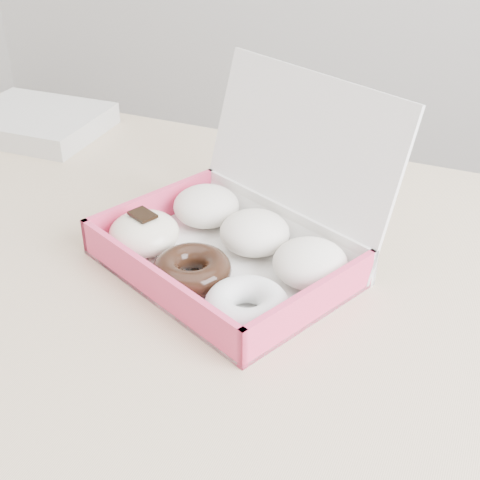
% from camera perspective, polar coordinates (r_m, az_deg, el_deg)
% --- Properties ---
extents(table, '(1.20, 0.80, 0.75)m').
position_cam_1_polar(table, '(0.95, -7.76, -4.46)').
color(table, tan).
rests_on(table, ground).
extents(donut_box, '(0.39, 0.38, 0.22)m').
position_cam_1_polar(donut_box, '(0.84, -0.57, 0.10)').
color(donut_box, white).
rests_on(donut_box, table).
extents(newspapers, '(0.24, 0.20, 0.04)m').
position_cam_1_polar(newspapers, '(1.29, -17.04, 9.62)').
color(newspapers, silver).
rests_on(newspapers, table).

